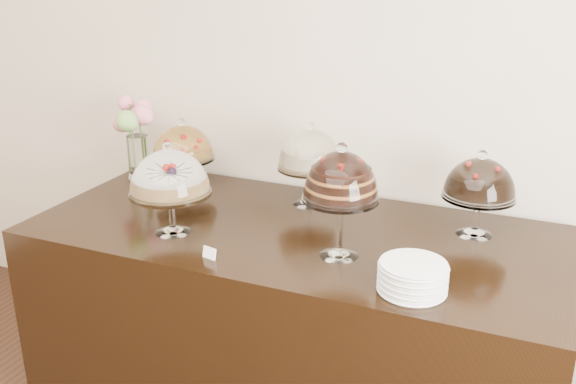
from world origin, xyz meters
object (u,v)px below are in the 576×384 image
at_px(display_counter, 292,322).
at_px(cake_stand_dark_choco, 480,182).
at_px(plate_stack, 413,277).
at_px(cake_stand_fruit_tart, 183,145).
at_px(cake_stand_sugar_sponge, 169,177).
at_px(flower_vase, 135,131).
at_px(cake_stand_cheesecake, 310,153).
at_px(cake_stand_choco_layer, 341,180).

xyz_separation_m(display_counter, cake_stand_dark_choco, (0.71, 0.24, 0.68)).
relative_size(cake_stand_dark_choco, plate_stack, 1.56).
distance_m(display_counter, cake_stand_dark_choco, 1.01).
relative_size(cake_stand_dark_choco, cake_stand_fruit_tart, 1.04).
xyz_separation_m(cake_stand_sugar_sponge, cake_stand_dark_choco, (1.15, 0.47, -0.02)).
height_order(cake_stand_fruit_tart, flower_vase, flower_vase).
relative_size(cake_stand_cheesecake, plate_stack, 1.70).
bearing_deg(cake_stand_choco_layer, cake_stand_sugar_sponge, -175.34).
bearing_deg(display_counter, cake_stand_sugar_sponge, -153.02).
relative_size(cake_stand_dark_choco, flower_vase, 0.86).
xyz_separation_m(cake_stand_cheesecake, cake_stand_fruit_tart, (-0.66, -0.01, -0.04)).
xyz_separation_m(cake_stand_choco_layer, cake_stand_fruit_tart, (-0.96, 0.45, -0.09)).
xyz_separation_m(display_counter, plate_stack, (0.58, -0.33, 0.50)).
height_order(cake_stand_cheesecake, flower_vase, flower_vase).
height_order(cake_stand_choco_layer, cake_stand_cheesecake, cake_stand_choco_layer).
bearing_deg(flower_vase, cake_stand_fruit_tart, -1.04).
xyz_separation_m(cake_stand_sugar_sponge, cake_stand_choco_layer, (0.70, 0.06, 0.06)).
bearing_deg(display_counter, cake_stand_dark_choco, 18.95).
bearing_deg(cake_stand_dark_choco, cake_stand_choco_layer, -137.38).
bearing_deg(cake_stand_choco_layer, cake_stand_dark_choco, 42.62).
relative_size(cake_stand_sugar_sponge, cake_stand_cheesecake, 0.99).
distance_m(cake_stand_sugar_sponge, cake_stand_fruit_tart, 0.57).
bearing_deg(cake_stand_fruit_tart, cake_stand_dark_choco, -1.68).
xyz_separation_m(cake_stand_choco_layer, cake_stand_cheesecake, (-0.30, 0.46, -0.06)).
bearing_deg(flower_vase, cake_stand_choco_layer, -20.21).
height_order(cake_stand_sugar_sponge, cake_stand_choco_layer, cake_stand_choco_layer).
xyz_separation_m(display_counter, cake_stand_fruit_tart, (-0.70, 0.28, 0.66)).
height_order(cake_stand_sugar_sponge, cake_stand_dark_choco, cake_stand_sugar_sponge).
relative_size(display_counter, cake_stand_sugar_sponge, 5.72).
xyz_separation_m(cake_stand_fruit_tart, flower_vase, (-0.28, 0.01, 0.04)).
relative_size(cake_stand_choco_layer, plate_stack, 1.94).
relative_size(cake_stand_fruit_tart, plate_stack, 1.50).
xyz_separation_m(cake_stand_cheesecake, flower_vase, (-0.94, -0.01, 0.00)).
bearing_deg(flower_vase, plate_stack, -21.77).
bearing_deg(flower_vase, display_counter, -16.42).
height_order(cake_stand_choco_layer, flower_vase, cake_stand_choco_layer).
height_order(cake_stand_choco_layer, cake_stand_fruit_tart, cake_stand_choco_layer).
distance_m(cake_stand_cheesecake, cake_stand_fruit_tart, 0.66).
xyz_separation_m(cake_stand_choco_layer, cake_stand_dark_choco, (0.45, 0.41, -0.08)).
xyz_separation_m(display_counter, cake_stand_cheesecake, (-0.04, 0.30, 0.70)).
relative_size(cake_stand_sugar_sponge, cake_stand_choco_layer, 0.86).
bearing_deg(cake_stand_choco_layer, flower_vase, 159.79).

